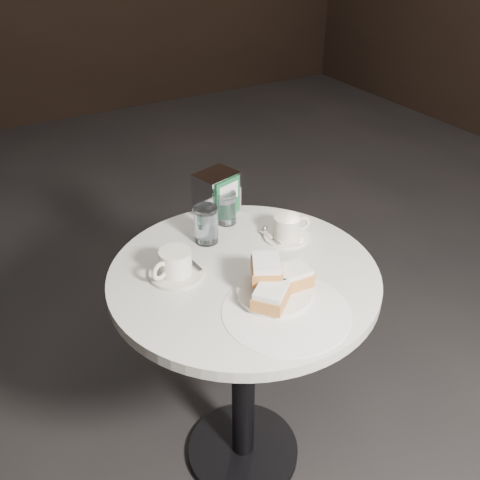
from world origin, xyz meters
name	(u,v)px	position (x,y,z in m)	size (l,w,h in m)	color
ground	(243,452)	(0.00, 0.00, 0.00)	(7.00, 7.00, 0.00)	black
cafe_table	(244,329)	(0.00, 0.00, 0.55)	(0.70, 0.70, 0.74)	black
sugar_spill	(286,312)	(0.00, -0.19, 0.75)	(0.30, 0.30, 0.00)	white
beignet_plate	(276,284)	(0.02, -0.12, 0.78)	(0.24, 0.24, 0.09)	silver
coffee_cup_left	(175,265)	(-0.16, 0.07, 0.78)	(0.18, 0.18, 0.07)	beige
coffee_cup_right	(287,229)	(0.19, 0.08, 0.77)	(0.15, 0.15, 0.07)	white
water_glass_left	(206,225)	(-0.02, 0.18, 0.80)	(0.07, 0.07, 0.11)	white
water_glass_right	(226,208)	(0.08, 0.24, 0.79)	(0.08, 0.08, 0.10)	white
napkin_dispenser	(217,194)	(0.08, 0.30, 0.81)	(0.14, 0.12, 0.14)	silver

